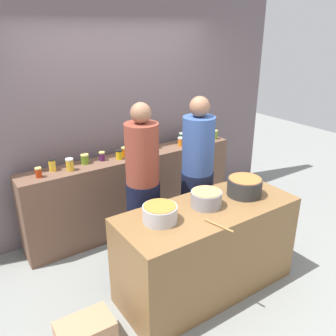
{
  "coord_description": "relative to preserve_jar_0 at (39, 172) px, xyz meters",
  "views": [
    {
      "loc": [
        -1.89,
        -2.43,
        2.42
      ],
      "look_at": [
        0.0,
        0.35,
        1.05
      ],
      "focal_mm": 38.1,
      "sensor_mm": 36.0,
      "label": 1
    }
  ],
  "objects": [
    {
      "name": "preserve_jar_8",
      "position": [
        1.32,
        -0.02,
        0.02
      ],
      "size": [
        0.07,
        0.07,
        0.14
      ],
      "color": "#904513",
      "rests_on": "display_shelf"
    },
    {
      "name": "preserve_jar_6",
      "position": [
        1.01,
        0.06,
        0.0
      ],
      "size": [
        0.08,
        0.08,
        0.11
      ],
      "color": "orange",
      "rests_on": "display_shelf"
    },
    {
      "name": "cooking_pot_center",
      "position": [
        1.11,
        -1.32,
        -0.06
      ],
      "size": [
        0.28,
        0.28,
        0.15
      ],
      "color": "gray",
      "rests_on": "prep_table"
    },
    {
      "name": "cooking_pot_left",
      "position": [
        0.62,
        -1.31,
        -0.06
      ],
      "size": [
        0.29,
        0.29,
        0.15
      ],
      "color": "#B7B7BC",
      "rests_on": "prep_table"
    },
    {
      "name": "wooden_spoon",
      "position": [
        0.97,
        -1.65,
        -0.12
      ],
      "size": [
        0.08,
        0.28,
        0.02
      ],
      "primitive_type": "cylinder",
      "rotation": [
        1.57,
        0.0,
        3.36
      ],
      "color": "#9E703D",
      "rests_on": "prep_table"
    },
    {
      "name": "preserve_jar_3",
      "position": [
        0.53,
        0.1,
        0.0
      ],
      "size": [
        0.09,
        0.09,
        0.11
      ],
      "color": "olive",
      "rests_on": "display_shelf"
    },
    {
      "name": "preserve_jar_2",
      "position": [
        0.33,
        -0.0,
        0.02
      ],
      "size": [
        0.08,
        0.08,
        0.13
      ],
      "color": "gold",
      "rests_on": "display_shelf"
    },
    {
      "name": "preserve_jar_10",
      "position": [
        1.79,
        0.0,
        0.0
      ],
      "size": [
        0.08,
        0.08,
        0.11
      ],
      "color": "orange",
      "rests_on": "display_shelf"
    },
    {
      "name": "prep_table",
      "position": [
        1.11,
        -1.36,
        -0.57
      ],
      "size": [
        1.7,
        0.7,
        0.88
      ],
      "primitive_type": "cube",
      "color": "brown",
      "rests_on": "ground"
    },
    {
      "name": "preserve_jar_0",
      "position": [
        0.0,
        0.0,
        0.0
      ],
      "size": [
        0.07,
        0.07,
        0.1
      ],
      "color": "#AF2B0D",
      "rests_on": "display_shelf"
    },
    {
      "name": "preserve_jar_14",
      "position": [
        2.35,
        -0.02,
        0.01
      ],
      "size": [
        0.08,
        0.08,
        0.12
      ],
      "color": "#608D1B",
      "rests_on": "display_shelf"
    },
    {
      "name": "preserve_jar_13",
      "position": [
        2.16,
        0.04,
        -0.0
      ],
      "size": [
        0.09,
        0.09,
        0.1
      ],
      "color": "#552144",
      "rests_on": "display_shelf"
    },
    {
      "name": "cook_in_cap",
      "position": [
        1.42,
        -0.81,
        -0.21
      ],
      "size": [
        0.34,
        0.34,
        1.76
      ],
      "color": "#141931",
      "rests_on": "ground"
    },
    {
      "name": "preserve_jar_11",
      "position": [
        1.89,
        0.1,
        0.01
      ],
      "size": [
        0.09,
        0.09,
        0.13
      ],
      "color": "#205636",
      "rests_on": "display_shelf"
    },
    {
      "name": "preserve_jar_9",
      "position": [
        1.47,
        0.1,
        0.01
      ],
      "size": [
        0.07,
        0.07,
        0.13
      ],
      "color": "brown",
      "rests_on": "display_shelf"
    },
    {
      "name": "display_shelf",
      "position": [
        1.11,
        0.04,
        -0.53
      ],
      "size": [
        2.7,
        0.36,
        0.96
      ],
      "primitive_type": "cube",
      "color": "brown",
      "rests_on": "ground"
    },
    {
      "name": "ground",
      "position": [
        1.11,
        -1.06,
        -1.01
      ],
      "size": [
        12.0,
        12.0,
        0.0
      ],
      "primitive_type": "plane",
      "color": "gray"
    },
    {
      "name": "preserve_jar_5",
      "position": [
        0.92,
        0.01,
        0.0
      ],
      "size": [
        0.08,
        0.08,
        0.11
      ],
      "color": "gold",
      "rests_on": "display_shelf"
    },
    {
      "name": "preserve_jar_1",
      "position": [
        0.17,
        0.09,
        0.01
      ],
      "size": [
        0.08,
        0.08,
        0.13
      ],
      "color": "gold",
      "rests_on": "display_shelf"
    },
    {
      "name": "cooking_pot_right",
      "position": [
        1.56,
        -1.35,
        -0.05
      ],
      "size": [
        0.33,
        0.33,
        0.17
      ],
      "color": "#2D2D2D",
      "rests_on": "prep_table"
    },
    {
      "name": "storefront_wall",
      "position": [
        1.11,
        0.39,
        0.49
      ],
      "size": [
        4.8,
        0.12,
        3.0
      ],
      "primitive_type": "cube",
      "color": "#6C5D62",
      "rests_on": "ground"
    },
    {
      "name": "preserve_jar_7",
      "position": [
        1.17,
        0.11,
        0.01
      ],
      "size": [
        0.07,
        0.07,
        0.13
      ],
      "color": "gold",
      "rests_on": "display_shelf"
    },
    {
      "name": "preserve_jar_4",
      "position": [
        0.73,
        0.08,
        -0.0
      ],
      "size": [
        0.07,
        0.07,
        0.1
      ],
      "color": "#4C1A4E",
      "rests_on": "display_shelf"
    },
    {
      "name": "preserve_jar_12",
      "position": [
        2.03,
        0.08,
        0.01
      ],
      "size": [
        0.07,
        0.07,
        0.12
      ],
      "color": "#4D1C49",
      "rests_on": "display_shelf"
    },
    {
      "name": "cook_with_tongs",
      "position": [
        0.8,
        -0.73,
        -0.21
      ],
      "size": [
        0.34,
        0.34,
        1.76
      ],
      "color": "black",
      "rests_on": "ground"
    },
    {
      "name": "bread_crate",
      "position": [
        -0.13,
        -1.38,
        -0.89
      ],
      "size": [
        0.45,
        0.3,
        0.26
      ],
      "primitive_type": "cube",
      "rotation": [
        0.0,
        0.0,
        -0.03
      ],
      "color": "tan",
      "rests_on": "ground"
    }
  ]
}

